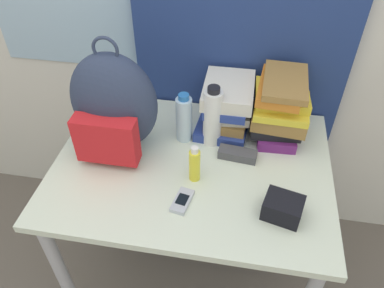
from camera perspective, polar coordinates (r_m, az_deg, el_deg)
curtain_blue at (r=1.55m, az=8.11°, el=20.61°), size 0.91×0.04×2.50m
desk at (r=1.53m, az=0.00°, el=-5.65°), size 1.07×0.79×0.77m
backpack at (r=1.44m, az=-11.88°, el=5.71°), size 0.33×0.26×0.47m
book_stack_left at (r=1.57m, az=5.38°, el=5.76°), size 0.23×0.28×0.21m
book_stack_center at (r=1.55m, az=13.21°, el=5.55°), size 0.25×0.29×0.27m
water_bottle at (r=1.50m, az=-1.22°, el=3.91°), size 0.07×0.07×0.22m
sports_bottle at (r=1.47m, az=3.15°, el=4.12°), size 0.07×0.07×0.27m
sunscreen_bottle at (r=1.35m, az=0.39°, el=-3.16°), size 0.04×0.04×0.15m
cell_phone at (r=1.32m, az=-1.47°, el=-8.66°), size 0.07×0.12×0.02m
sunglasses_case at (r=1.48m, az=6.96°, el=-1.56°), size 0.15×0.07×0.04m
camera_pouch at (r=1.30m, az=13.67°, el=-9.41°), size 0.15×0.13×0.08m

